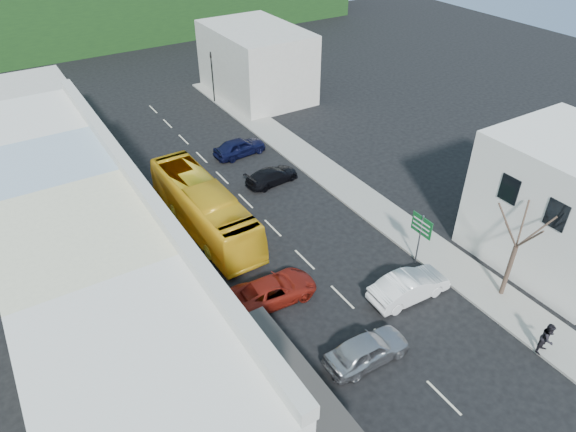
# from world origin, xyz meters

# --- Properties ---
(ground) EXTENTS (120.00, 120.00, 0.00)m
(ground) POSITION_xyz_m (0.00, 0.00, 0.00)
(ground) COLOR black
(ground) RESTS_ON ground
(sidewalk_left) EXTENTS (3.00, 52.00, 0.15)m
(sidewalk_left) POSITION_xyz_m (-7.50, 10.00, 0.07)
(sidewalk_left) COLOR gray
(sidewalk_left) RESTS_ON ground
(sidewalk_right) EXTENTS (3.00, 52.00, 0.15)m
(sidewalk_right) POSITION_xyz_m (7.50, 10.00, 0.07)
(sidewalk_right) COLOR gray
(sidewalk_right) RESTS_ON ground
(shopfront_row) EXTENTS (8.25, 30.00, 8.00)m
(shopfront_row) POSITION_xyz_m (-12.49, 5.00, 4.00)
(shopfront_row) COLOR silver
(shopfront_row) RESTS_ON ground
(right_building) EXTENTS (8.00, 9.00, 8.00)m
(right_building) POSITION_xyz_m (13.50, -4.00, 4.00)
(right_building) COLOR silver
(right_building) RESTS_ON ground
(distant_block_left) EXTENTS (8.00, 10.00, 6.00)m
(distant_block_left) POSITION_xyz_m (-12.00, 27.00, 3.00)
(distant_block_left) COLOR #B7B2A8
(distant_block_left) RESTS_ON ground
(distant_block_right) EXTENTS (8.00, 12.00, 7.00)m
(distant_block_right) POSITION_xyz_m (11.00, 30.00, 3.50)
(distant_block_right) COLOR #B7B2A8
(distant_block_right) RESTS_ON ground
(bus) EXTENTS (2.76, 11.65, 3.10)m
(bus) POSITION_xyz_m (-3.88, 10.54, 1.55)
(bus) COLOR yellow
(bus) RESTS_ON ground
(car_silver) EXTENTS (4.44, 1.89, 1.40)m
(car_silver) POSITION_xyz_m (-1.72, -4.29, 0.70)
(car_silver) COLOR #A9A9AE
(car_silver) RESTS_ON ground
(car_white) EXTENTS (4.47, 1.97, 1.40)m
(car_white) POSITION_xyz_m (3.23, -1.99, 0.70)
(car_white) COLOR white
(car_white) RESTS_ON ground
(car_red) EXTENTS (4.71, 2.18, 1.40)m
(car_red) POSITION_xyz_m (-3.48, 1.98, 0.70)
(car_red) COLOR maroon
(car_red) RESTS_ON ground
(car_black_near) EXTENTS (4.68, 2.35, 1.40)m
(car_black_near) POSITION_xyz_m (3.02, 13.22, 0.70)
(car_black_near) COLOR black
(car_black_near) RESTS_ON ground
(car_navy_mid) EXTENTS (4.53, 2.14, 1.40)m
(car_navy_mid) POSITION_xyz_m (2.99, 18.64, 0.70)
(car_navy_mid) COLOR black
(car_navy_mid) RESTS_ON ground
(pedestrian_left) EXTENTS (0.48, 0.65, 1.70)m
(pedestrian_left) POSITION_xyz_m (-7.04, 1.00, 1.00)
(pedestrian_left) COLOR black
(pedestrian_left) RESTS_ON sidewalk_left
(pedestrian_right) EXTENTS (0.74, 0.51, 1.70)m
(pedestrian_right) POSITION_xyz_m (6.30, -8.75, 1.00)
(pedestrian_right) COLOR black
(pedestrian_right) RESTS_ON sidewalk_right
(direction_sign) EXTENTS (0.20, 1.61, 3.58)m
(direction_sign) POSITION_xyz_m (5.80, 0.09, 1.79)
(direction_sign) COLOR #115925
(direction_sign) RESTS_ON ground
(street_tree) EXTENTS (3.50, 3.50, 7.14)m
(street_tree) POSITION_xyz_m (8.00, -4.73, 3.57)
(street_tree) COLOR #3B2A21
(street_tree) RESTS_ON ground
(traffic_signal) EXTENTS (1.09, 1.34, 5.29)m
(traffic_signal) POSITION_xyz_m (6.08, 30.34, 2.65)
(traffic_signal) COLOR black
(traffic_signal) RESTS_ON ground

